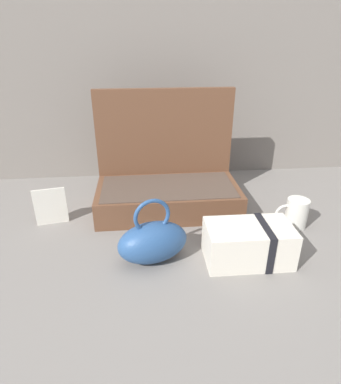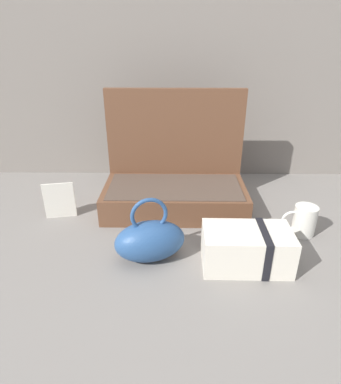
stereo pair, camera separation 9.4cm
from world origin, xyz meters
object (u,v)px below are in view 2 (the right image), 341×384
object	(u,v)px
open_suitcase	(175,182)
info_card_left	(59,201)
cream_toiletry_bag	(248,248)
coffee_mug	(304,220)
teal_pouch_handbag	(150,240)

from	to	relation	value
open_suitcase	info_card_left	xyz separation A→B (m)	(-0.40, -0.09, -0.03)
cream_toiletry_bag	info_card_left	distance (m)	0.66
cream_toiletry_bag	coffee_mug	xyz separation A→B (m)	(0.21, 0.16, -0.01)
teal_pouch_handbag	coffee_mug	distance (m)	0.50
open_suitcase	info_card_left	bearing A→B (deg)	-166.84
teal_pouch_handbag	info_card_left	xyz separation A→B (m)	(-0.33, 0.23, 0.00)
coffee_mug	info_card_left	xyz separation A→B (m)	(-0.82, 0.10, 0.02)
open_suitcase	info_card_left	world-z (taller)	open_suitcase
open_suitcase	info_card_left	size ratio (longest dim) A/B	3.91
open_suitcase	coffee_mug	size ratio (longest dim) A/B	4.59
coffee_mug	info_card_left	world-z (taller)	info_card_left
cream_toiletry_bag	info_card_left	bearing A→B (deg)	156.79
teal_pouch_handbag	cream_toiletry_bag	world-z (taller)	teal_pouch_handbag
teal_pouch_handbag	info_card_left	distance (m)	0.41
cream_toiletry_bag	teal_pouch_handbag	bearing A→B (deg)	174.72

